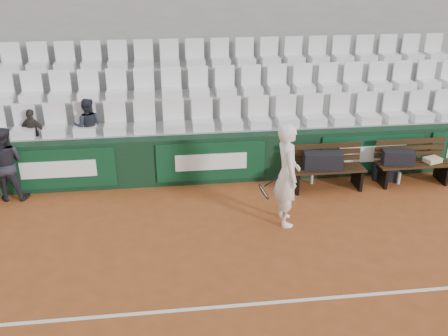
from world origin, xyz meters
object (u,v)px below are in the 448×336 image
(sports_bag_right, at_px, (398,158))
(ball_kid, at_px, (5,164))
(tennis_player, at_px, (287,175))
(spectator_c, at_px, (86,105))
(bench_right, at_px, (412,173))
(sports_bag_left, at_px, (323,161))
(water_bottle_near, at_px, (312,178))
(bench_left, at_px, (326,178))
(spectator_b, at_px, (30,112))
(sports_bag_ground, at_px, (384,173))
(water_bottle_far, at_px, (399,178))

(sports_bag_right, xyz_separation_m, ball_kid, (-7.70, 0.32, 0.14))
(tennis_player, xyz_separation_m, spectator_c, (-3.59, 2.35, 0.66))
(bench_right, bearing_deg, sports_bag_left, -179.45)
(water_bottle_near, bearing_deg, bench_left, -49.35)
(bench_right, height_order, spectator_b, spectator_b)
(tennis_player, bearing_deg, ball_kid, 162.99)
(bench_left, relative_size, ball_kid, 1.03)
(ball_kid, xyz_separation_m, spectator_b, (0.39, 0.79, 0.77))
(spectator_b, bearing_deg, bench_right, -167.72)
(ball_kid, relative_size, spectator_b, 1.46)
(sports_bag_right, xyz_separation_m, water_bottle_near, (-1.70, 0.24, -0.47))
(bench_right, relative_size, tennis_player, 0.81)
(bench_left, xyz_separation_m, sports_bag_ground, (1.35, 0.26, -0.08))
(bench_left, bearing_deg, sports_bag_left, 173.65)
(spectator_c, bearing_deg, bench_left, 168.26)
(bench_left, bearing_deg, bench_right, 0.92)
(sports_bag_left, height_order, water_bottle_near, sports_bag_left)
(bench_right, height_order, tennis_player, tennis_player)
(sports_bag_right, bearing_deg, sports_bag_left, -179.72)
(tennis_player, xyz_separation_m, ball_kid, (-5.08, 1.55, -0.20))
(water_bottle_near, xyz_separation_m, ball_kid, (-6.00, 0.08, 0.61))
(spectator_b, bearing_deg, tennis_player, 173.87)
(water_bottle_near, xyz_separation_m, spectator_c, (-4.52, 0.87, 1.47))
(tennis_player, bearing_deg, sports_bag_right, 25.19)
(bench_left, bearing_deg, spectator_b, 169.02)
(water_bottle_near, bearing_deg, spectator_c, 169.04)
(sports_bag_left, relative_size, tennis_player, 0.41)
(water_bottle_far, xyz_separation_m, ball_kid, (-7.79, 0.32, 0.61))
(bench_left, height_order, sports_bag_ground, bench_left)
(sports_bag_left, relative_size, sports_bag_right, 1.24)
(water_bottle_near, height_order, spectator_b, spectator_b)
(tennis_player, distance_m, ball_kid, 5.31)
(water_bottle_far, height_order, ball_kid, ball_kid)
(sports_bag_ground, bearing_deg, water_bottle_far, -47.36)
(water_bottle_far, bearing_deg, sports_bag_left, -179.58)
(bench_right, distance_m, water_bottle_near, 2.07)
(spectator_b, bearing_deg, water_bottle_far, -168.06)
(sports_bag_ground, bearing_deg, water_bottle_near, -179.99)
(sports_bag_right, bearing_deg, sports_bag_ground, 118.09)
(spectator_b, bearing_deg, sports_bag_ground, -166.48)
(bench_left, xyz_separation_m, water_bottle_far, (1.56, 0.02, -0.10))
(bench_right, distance_m, sports_bag_ground, 0.54)
(water_bottle_near, height_order, tennis_player, tennis_player)
(sports_bag_ground, bearing_deg, ball_kid, 179.38)
(sports_bag_ground, relative_size, water_bottle_far, 1.91)
(bench_left, relative_size, bench_right, 1.00)
(sports_bag_left, bearing_deg, water_bottle_near, 116.63)
(sports_bag_right, height_order, tennis_player, tennis_player)
(sports_bag_left, xyz_separation_m, spectator_b, (-5.74, 1.12, 0.89))
(bench_left, height_order, bench_right, same)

